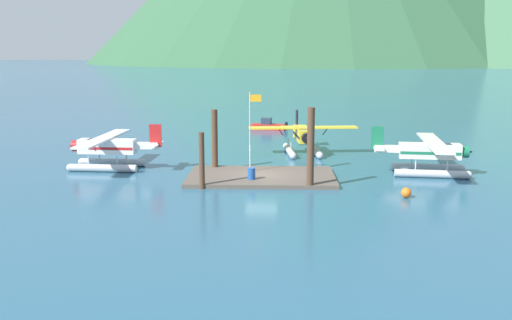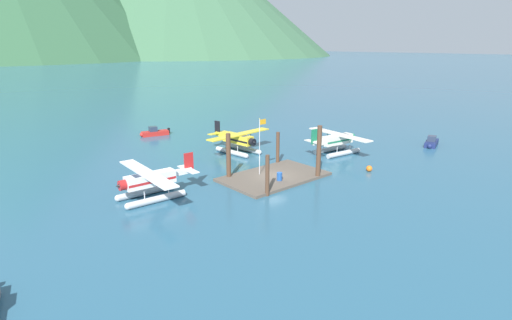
{
  "view_description": "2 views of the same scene",
  "coord_description": "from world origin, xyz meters",
  "px_view_note": "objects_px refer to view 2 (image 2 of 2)",
  "views": [
    {
      "loc": [
        1.03,
        -43.13,
        9.8
      ],
      "look_at": [
        -0.43,
        0.38,
        1.4
      ],
      "focal_mm": 39.68,
      "sensor_mm": 36.0,
      "label": 1
    },
    {
      "loc": [
        -29.08,
        -30.38,
        14.3
      ],
      "look_at": [
        0.36,
        3.43,
        1.25
      ],
      "focal_mm": 28.15,
      "sensor_mm": 36.0,
      "label": 2
    }
  ],
  "objects_px": {
    "fuel_drum": "(279,176)",
    "boat_red_open_north": "(154,133)",
    "seaplane_white_port_fwd": "(150,183)",
    "boat_navy_open_se": "(431,142)",
    "seaplane_cream_stbd_fwd": "(337,142)",
    "flagpole": "(260,140)",
    "mooring_buoy": "(369,169)",
    "seaplane_yellow_bow_right": "(238,141)"
  },
  "relations": [
    {
      "from": "boat_navy_open_se",
      "to": "mooring_buoy",
      "type": "bearing_deg",
      "value": -176.36
    },
    {
      "from": "mooring_buoy",
      "to": "seaplane_cream_stbd_fwd",
      "type": "height_order",
      "value": "seaplane_cream_stbd_fwd"
    },
    {
      "from": "boat_red_open_north",
      "to": "mooring_buoy",
      "type": "bearing_deg",
      "value": -73.7
    },
    {
      "from": "flagpole",
      "to": "boat_navy_open_se",
      "type": "relative_size",
      "value": 1.35
    },
    {
      "from": "fuel_drum",
      "to": "boat_red_open_north",
      "type": "xyz_separation_m",
      "value": [
        0.83,
        29.79,
        -0.25
      ]
    },
    {
      "from": "seaplane_white_port_fwd",
      "to": "fuel_drum",
      "type": "bearing_deg",
      "value": -21.51
    },
    {
      "from": "mooring_buoy",
      "to": "seaplane_cream_stbd_fwd",
      "type": "bearing_deg",
      "value": 64.77
    },
    {
      "from": "flagpole",
      "to": "boat_red_open_north",
      "type": "height_order",
      "value": "flagpole"
    },
    {
      "from": "mooring_buoy",
      "to": "seaplane_cream_stbd_fwd",
      "type": "distance_m",
      "value": 8.33
    },
    {
      "from": "seaplane_cream_stbd_fwd",
      "to": "boat_navy_open_se",
      "type": "bearing_deg",
      "value": -24.6
    },
    {
      "from": "flagpole",
      "to": "seaplane_yellow_bow_right",
      "type": "distance_m",
      "value": 10.96
    },
    {
      "from": "fuel_drum",
      "to": "mooring_buoy",
      "type": "bearing_deg",
      "value": -20.28
    },
    {
      "from": "mooring_buoy",
      "to": "seaplane_white_port_fwd",
      "type": "height_order",
      "value": "seaplane_white_port_fwd"
    },
    {
      "from": "seaplane_yellow_bow_right",
      "to": "seaplane_cream_stbd_fwd",
      "type": "relative_size",
      "value": 1.0
    },
    {
      "from": "flagpole",
      "to": "seaplane_white_port_fwd",
      "type": "relative_size",
      "value": 0.6
    },
    {
      "from": "mooring_buoy",
      "to": "seaplane_white_port_fwd",
      "type": "relative_size",
      "value": 0.07
    },
    {
      "from": "flagpole",
      "to": "boat_navy_open_se",
      "type": "distance_m",
      "value": 29.01
    },
    {
      "from": "fuel_drum",
      "to": "seaplane_cream_stbd_fwd",
      "type": "relative_size",
      "value": 0.08
    },
    {
      "from": "flagpole",
      "to": "fuel_drum",
      "type": "relative_size",
      "value": 7.18
    },
    {
      "from": "seaplane_yellow_bow_right",
      "to": "seaplane_cream_stbd_fwd",
      "type": "bearing_deg",
      "value": -42.79
    },
    {
      "from": "seaplane_yellow_bow_right",
      "to": "boat_red_open_north",
      "type": "bearing_deg",
      "value": 101.78
    },
    {
      "from": "flagpole",
      "to": "fuel_drum",
      "type": "xyz_separation_m",
      "value": [
        0.12,
        -2.93,
        -3.47
      ]
    },
    {
      "from": "seaplane_cream_stbd_fwd",
      "to": "boat_navy_open_se",
      "type": "distance_m",
      "value": 15.28
    },
    {
      "from": "fuel_drum",
      "to": "seaplane_white_port_fwd",
      "type": "xyz_separation_m",
      "value": [
        -12.37,
        4.87,
        0.84
      ]
    },
    {
      "from": "flagpole",
      "to": "seaplane_yellow_bow_right",
      "type": "relative_size",
      "value": 0.6
    },
    {
      "from": "fuel_drum",
      "to": "seaplane_cream_stbd_fwd",
      "type": "distance_m",
      "value": 14.65
    },
    {
      "from": "flagpole",
      "to": "boat_navy_open_se",
      "type": "height_order",
      "value": "flagpole"
    },
    {
      "from": "fuel_drum",
      "to": "boat_red_open_north",
      "type": "relative_size",
      "value": 0.18
    },
    {
      "from": "flagpole",
      "to": "seaplane_cream_stbd_fwd",
      "type": "distance_m",
      "value": 14.58
    },
    {
      "from": "flagpole",
      "to": "seaplane_yellow_bow_right",
      "type": "height_order",
      "value": "flagpole"
    },
    {
      "from": "flagpole",
      "to": "boat_navy_open_se",
      "type": "bearing_deg",
      "value": -11.58
    },
    {
      "from": "seaplane_white_port_fwd",
      "to": "boat_red_open_north",
      "type": "relative_size",
      "value": 2.17
    },
    {
      "from": "boat_red_open_north",
      "to": "seaplane_cream_stbd_fwd",
      "type": "bearing_deg",
      "value": -63.03
    },
    {
      "from": "mooring_buoy",
      "to": "boat_navy_open_se",
      "type": "distance_m",
      "value": 17.4
    },
    {
      "from": "fuel_drum",
      "to": "mooring_buoy",
      "type": "xyz_separation_m",
      "value": [
        10.69,
        -3.95,
        -0.39
      ]
    },
    {
      "from": "flagpole",
      "to": "boat_red_open_north",
      "type": "distance_m",
      "value": 27.13
    },
    {
      "from": "fuel_drum",
      "to": "flagpole",
      "type": "bearing_deg",
      "value": 92.38
    },
    {
      "from": "flagpole",
      "to": "boat_navy_open_se",
      "type": "xyz_separation_m",
      "value": [
        28.18,
        -5.78,
        -3.72
      ]
    },
    {
      "from": "seaplane_white_port_fwd",
      "to": "boat_navy_open_se",
      "type": "distance_m",
      "value": 41.18
    },
    {
      "from": "seaplane_white_port_fwd",
      "to": "mooring_buoy",
      "type": "bearing_deg",
      "value": -20.94
    },
    {
      "from": "flagpole",
      "to": "mooring_buoy",
      "type": "height_order",
      "value": "flagpole"
    },
    {
      "from": "seaplane_yellow_bow_right",
      "to": "seaplane_white_port_fwd",
      "type": "relative_size",
      "value": 1.0
    }
  ]
}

